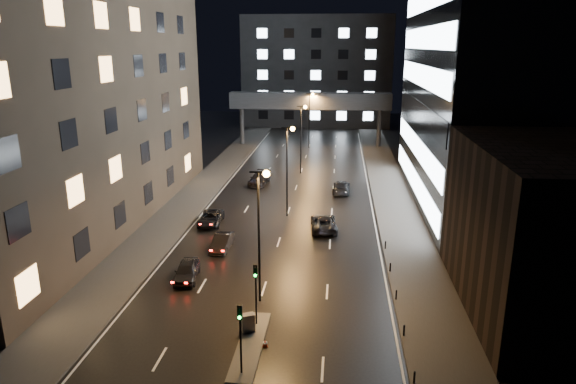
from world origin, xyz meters
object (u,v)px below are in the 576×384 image
object	(u,v)px
car_away_d	(259,179)
car_toward_a	(324,223)
car_toward_b	(341,187)
utility_cabinet	(248,323)
car_away_b	(222,242)
car_away_c	(211,218)
car_away_a	(187,271)

from	to	relation	value
car_away_d	car_toward_a	xyz separation A→B (m)	(9.46, -17.18, -0.02)
car_toward_a	car_toward_b	xyz separation A→B (m)	(1.82, 14.19, -0.00)
utility_cabinet	car_away_b	bearing A→B (deg)	85.25
car_toward_b	utility_cabinet	size ratio (longest dim) A/B	4.26
car_away_b	car_away_c	world-z (taller)	car_away_b
car_toward_b	utility_cabinet	distance (m)	35.22
car_toward_a	car_away_c	bearing A→B (deg)	-7.08
car_away_a	car_toward_a	xyz separation A→B (m)	(10.78, 12.94, 0.02)
car_away_a	car_away_b	size ratio (longest dim) A/B	1.03
car_away_a	utility_cabinet	bearing A→B (deg)	-56.67
car_away_c	car_away_b	bearing A→B (deg)	-70.60
car_away_d	car_toward_a	distance (m)	19.61
car_away_b	car_away_d	xyz separation A→B (m)	(-0.11, 23.50, 0.09)
car_away_a	car_away_b	xyz separation A→B (m)	(1.43, 6.62, -0.05)
car_toward_a	car_toward_b	world-z (taller)	car_toward_a
car_toward_a	utility_cabinet	size ratio (longest dim) A/B	4.45
car_away_a	car_away_d	size ratio (longest dim) A/B	0.81
car_away_b	car_away_c	xyz separation A→B (m)	(-2.78, 6.75, -0.01)
car_toward_a	car_away_b	bearing A→B (deg)	29.00
car_toward_b	car_away_c	bearing A→B (deg)	47.18
car_away_d	car_away_b	bearing A→B (deg)	-83.54
car_away_c	utility_cabinet	size ratio (longest dim) A/B	4.01
car_away_b	car_away_d	bearing A→B (deg)	91.67
car_away_c	car_away_a	bearing A→B (deg)	-87.25
car_away_c	utility_cabinet	distance (m)	22.31
car_away_c	car_toward_b	world-z (taller)	car_toward_b
car_away_d	utility_cabinet	distance (m)	38.02
car_away_c	car_toward_b	size ratio (longest dim) A/B	0.94
car_toward_a	utility_cabinet	distance (m)	20.95
car_away_a	car_away_b	bearing A→B (deg)	70.73
car_away_a	car_toward_b	bearing A→B (deg)	58.03
car_away_a	car_toward_b	distance (m)	29.91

